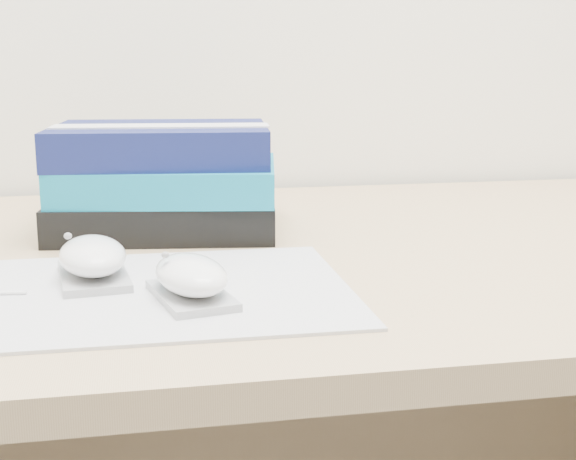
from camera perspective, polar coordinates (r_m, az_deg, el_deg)
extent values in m
cube|color=tan|center=(0.96, 2.74, -1.69)|extent=(1.60, 0.80, 0.03)
cube|color=tan|center=(1.43, -1.08, -12.34)|extent=(1.52, 0.03, 0.35)
cube|color=#9C9EA5|center=(0.76, -9.70, -4.34)|extent=(0.37, 0.29, 0.00)
cube|color=#A0A0A2|center=(0.80, -13.65, -3.21)|extent=(0.08, 0.12, 0.01)
ellipsoid|color=white|center=(0.79, -13.72, -1.77)|extent=(0.08, 0.12, 0.03)
ellipsoid|color=gray|center=(0.79, -15.39, -0.41)|extent=(0.01, 0.01, 0.01)
cube|color=#A4A5A7|center=(0.72, -6.87, -4.63)|extent=(0.08, 0.12, 0.01)
ellipsoid|color=white|center=(0.72, -6.91, -3.15)|extent=(0.08, 0.12, 0.03)
ellipsoid|color=gray|center=(0.71, -8.72, -1.76)|extent=(0.01, 0.01, 0.01)
cube|color=black|center=(1.03, -8.69, 1.24)|extent=(0.29, 0.25, 0.04)
cube|color=#0E7B9F|center=(1.01, -8.48, 3.58)|extent=(0.29, 0.25, 0.04)
cube|color=#11184E|center=(1.02, -9.03, 6.07)|extent=(0.28, 0.23, 0.05)
cube|color=silver|center=(0.99, -9.02, 7.32)|extent=(0.27, 0.08, 0.00)
cube|color=black|center=(1.04, -11.96, 1.94)|extent=(0.13, 0.10, 0.07)
cylinder|color=black|center=(1.04, -12.03, 3.57)|extent=(0.13, 0.10, 0.08)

